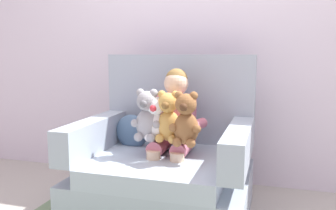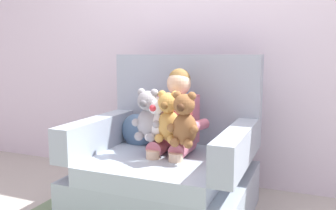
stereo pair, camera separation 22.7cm
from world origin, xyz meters
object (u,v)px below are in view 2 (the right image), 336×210
(seated_child, at_px, (175,122))
(plush_brown, at_px, (184,121))
(plush_white, at_px, (157,119))
(throw_pillow, at_px, (137,131))
(plush_grey, at_px, (148,116))
(armchair, at_px, (168,165))
(plush_honey, at_px, (168,118))

(seated_child, bearing_deg, plush_brown, -47.79)
(plush_white, xyz_separation_m, throw_pillow, (-0.27, 0.23, -0.15))
(plush_brown, xyz_separation_m, plush_grey, (-0.28, 0.06, 0.00))
(armchair, xyz_separation_m, throw_pillow, (-0.31, 0.12, 0.19))
(seated_child, distance_m, plush_honey, 0.14)
(plush_white, bearing_deg, throw_pillow, 122.09)
(plush_white, distance_m, plush_honey, 0.09)
(armchair, distance_m, throw_pillow, 0.38)
(plush_brown, bearing_deg, armchair, 121.27)
(throw_pillow, bearing_deg, plush_brown, -31.41)
(armchair, bearing_deg, seated_child, 27.11)
(plush_brown, height_order, throw_pillow, plush_brown)
(seated_child, distance_m, plush_white, 0.16)
(plush_brown, height_order, plush_white, plush_brown)
(throw_pillow, bearing_deg, plush_grey, -48.63)
(seated_child, bearing_deg, plush_grey, -128.27)
(plush_brown, relative_size, plush_honey, 1.02)
(plush_honey, bearing_deg, seated_child, 100.05)
(plush_honey, bearing_deg, plush_grey, -169.19)
(armchair, relative_size, seated_child, 1.38)
(throw_pillow, bearing_deg, plush_honey, -33.36)
(plush_brown, xyz_separation_m, plush_white, (-0.22, 0.07, -0.02))
(plush_grey, bearing_deg, plush_honey, -0.50)
(armchair, distance_m, plush_white, 0.36)
(seated_child, xyz_separation_m, plush_grey, (-0.14, -0.14, 0.06))
(seated_child, height_order, throw_pillow, seated_child)
(plush_honey, bearing_deg, plush_white, -173.55)
(throw_pillow, bearing_deg, armchair, -21.28)
(plush_brown, distance_m, plush_white, 0.23)
(armchair, distance_m, plush_honey, 0.38)
(armchair, relative_size, throw_pillow, 4.39)
(plush_white, relative_size, plush_honey, 0.91)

